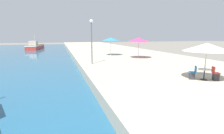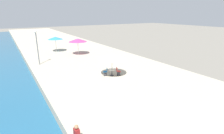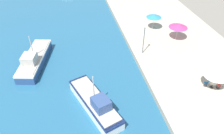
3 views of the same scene
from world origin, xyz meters
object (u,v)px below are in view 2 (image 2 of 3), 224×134
Objects in this scene: cafe_umbrella_striped at (55,38)px; lamppost at (37,42)px; cafe_umbrella_white at (78,40)px; cafe_umbrella_pink at (112,56)px; cafe_chair_left at (118,73)px; cafe_chair_right at (105,73)px; cafe_table at (112,71)px.

lamppost is (-4.14, -7.05, 0.66)m from cafe_umbrella_striped.
cafe_umbrella_white is 4.89m from cafe_umbrella_striped.
cafe_umbrella_pink is at bearing -93.41° from cafe_umbrella_white.
lamppost is at bearing -120.46° from cafe_umbrella_striped.
cafe_chair_left is 11.69m from lamppost.
cafe_umbrella_white reaches higher than cafe_chair_left.
cafe_chair_left is at bearing -85.76° from cafe_chair_right.
cafe_chair_right is 10.46m from lamppost.
cafe_table is at bearing -56.24° from lamppost.
cafe_chair_right is at bearing -85.57° from cafe_umbrella_striped.
cafe_chair_right is at bearing -96.67° from cafe_umbrella_white.
cafe_umbrella_pink is 1.67m from cafe_table.
cafe_table is (-0.02, -0.01, -1.67)m from cafe_umbrella_pink.
cafe_umbrella_striped is 16.58m from cafe_chair_left.
cafe_umbrella_pink is at bearing 29.88° from cafe_table.
lamppost is (-6.63, 9.21, 2.77)m from cafe_chair_left.
cafe_umbrella_white is 11.96m from cafe_table.
lamppost is (-5.99, 8.92, 0.89)m from cafe_umbrella_pink.
cafe_chair_right is at bearing 149.87° from cafe_umbrella_pink.
cafe_umbrella_striped is 0.58× the size of lamppost.
cafe_umbrella_striped is 16.19m from cafe_table.
cafe_table is 0.88× the size of cafe_chair_right.
cafe_chair_right is (-0.63, 0.37, -1.87)m from cafe_umbrella_pink.
cafe_umbrella_striped is at bearing -148.26° from cafe_chair_left.
cafe_umbrella_striped reaches higher than cafe_table.
cafe_umbrella_white is 0.65× the size of lamppost.
lamppost is at bearing 63.56° from cafe_chair_right.
cafe_umbrella_pink is 16.07m from cafe_umbrella_striped.
cafe_chair_left is at bearing -90.26° from cafe_umbrella_white.
cafe_umbrella_pink is 0.66× the size of lamppost.
cafe_chair_left is at bearing -81.29° from cafe_umbrella_striped.
cafe_table is 0.18× the size of lamppost.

